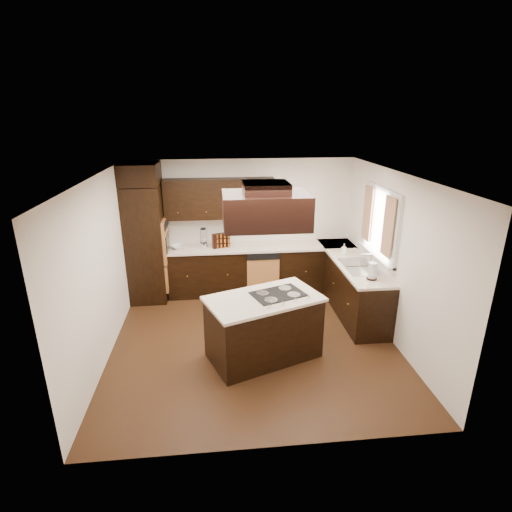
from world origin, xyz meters
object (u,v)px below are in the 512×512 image
object	(u,v)px
island	(264,329)
spice_rack	(221,240)
range_hood	(266,210)
oven_column	(146,244)

from	to	relation	value
island	spice_rack	xyz separation A→B (m)	(-0.53, 2.21, 0.62)
range_hood	spice_rack	distance (m)	2.63
island	spice_rack	size ratio (longest dim) A/B	4.49
oven_column	island	world-z (taller)	oven_column
island	oven_column	bearing A→B (deg)	110.18
range_hood	spice_rack	world-z (taller)	range_hood
range_hood	spice_rack	bearing A→B (deg)	102.83
oven_column	spice_rack	world-z (taller)	oven_column
island	range_hood	world-z (taller)	range_hood
island	spice_rack	distance (m)	2.36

